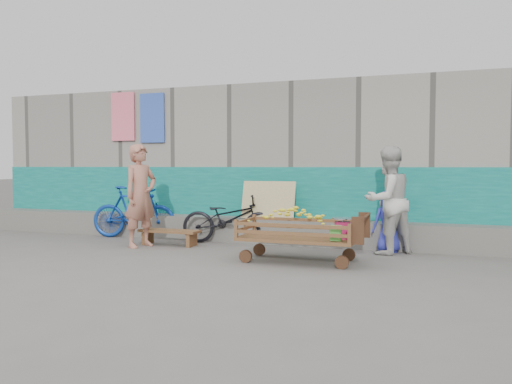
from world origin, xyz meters
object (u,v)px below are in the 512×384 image
(child, at_px, (388,221))
(woman, at_px, (388,200))
(bicycle_dark, at_px, (229,219))
(vendor_man, at_px, (141,196))
(banana_cart, at_px, (296,226))
(bicycle_blue, at_px, (134,212))
(bench, at_px, (169,234))

(child, bearing_deg, woman, 62.99)
(child, height_order, bicycle_dark, child)
(woman, height_order, child, woman)
(woman, distance_m, bicycle_dark, 2.89)
(woman, relative_size, child, 1.69)
(vendor_man, height_order, woman, vendor_man)
(vendor_man, bearing_deg, banana_cart, -79.25)
(banana_cart, xyz_separation_m, bicycle_blue, (-3.64, 1.33, -0.02))
(vendor_man, xyz_separation_m, bicycle_dark, (1.30, 0.90, -0.45))
(bench, height_order, child, child)
(banana_cart, distance_m, woman, 1.71)
(bench, bearing_deg, vendor_man, -140.25)
(banana_cart, height_order, bicycle_blue, bicycle_blue)
(vendor_man, bearing_deg, bicycle_dark, -36.18)
(woman, bearing_deg, child, -134.00)
(child, bearing_deg, bench, -19.11)
(bench, distance_m, child, 3.82)
(woman, relative_size, bicycle_dark, 1.01)
(bench, bearing_deg, bicycle_dark, 32.21)
(vendor_man, relative_size, woman, 1.04)
(woman, bearing_deg, bicycle_blue, -46.16)
(bicycle_dark, bearing_deg, banana_cart, -141.99)
(vendor_man, distance_m, bicycle_blue, 1.21)
(vendor_man, bearing_deg, bicycle_blue, 58.39)
(banana_cart, bearing_deg, child, 46.03)
(banana_cart, bearing_deg, bicycle_dark, 140.55)
(banana_cart, xyz_separation_m, vendor_man, (-2.92, 0.44, 0.36))
(banana_cart, bearing_deg, woman, 42.85)
(child, relative_size, bicycle_blue, 0.60)
(bench, bearing_deg, banana_cart, -16.55)
(banana_cart, height_order, bicycle_dark, bicycle_dark)
(vendor_man, distance_m, woman, 4.21)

